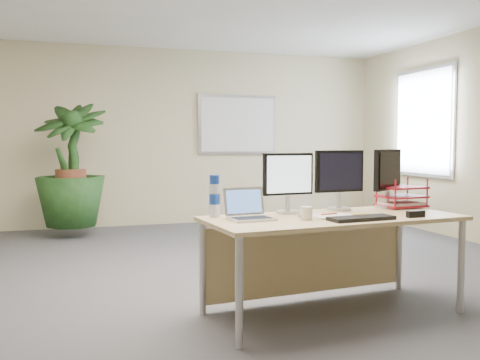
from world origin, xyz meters
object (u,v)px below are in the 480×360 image
object	(u,v)px
floor_plant	(71,181)
monitor_left	(288,179)
laptop	(248,211)
monitor_right	(339,176)
desk	(326,235)

from	to	relation	value
floor_plant	monitor_left	distance (m)	4.02
monitor_left	laptop	distance (m)	0.49
monitor_left	laptop	xyz separation A→B (m)	(-0.39, -0.21, -0.21)
floor_plant	monitor_right	distance (m)	4.18
monitor_left	floor_plant	bearing A→B (deg)	113.05
monitor_right	laptop	xyz separation A→B (m)	(-0.85, -0.25, -0.22)
monitor_left	monitor_right	size ratio (longest dim) A/B	0.96
desk	monitor_left	xyz separation A→B (m)	(-0.24, 0.16, 0.42)
monitor_right	laptop	world-z (taller)	monitor_right
floor_plant	monitor_left	world-z (taller)	floor_plant
floor_plant	laptop	xyz separation A→B (m)	(1.18, -3.90, 0.03)
monitor_left	laptop	world-z (taller)	monitor_left
floor_plant	monitor_right	xyz separation A→B (m)	(2.03, -3.65, 0.25)
desk	monitor_left	distance (m)	0.51
desk	laptop	xyz separation A→B (m)	(-0.63, -0.05, 0.21)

